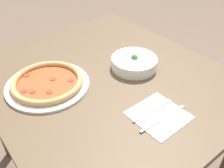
{
  "coord_description": "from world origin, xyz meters",
  "views": [
    {
      "loc": [
        0.76,
        -0.56,
        1.39
      ],
      "look_at": [
        0.09,
        -0.03,
        0.76
      ],
      "focal_mm": 40.0,
      "sensor_mm": 36.0,
      "label": 1
    }
  ],
  "objects_px": {
    "pizza": "(47,83)",
    "fork": "(152,111)",
    "bowl": "(134,62)",
    "knife": "(161,119)"
  },
  "relations": [
    {
      "from": "bowl",
      "to": "fork",
      "type": "xyz_separation_m",
      "value": [
        0.27,
        -0.15,
        -0.03
      ]
    },
    {
      "from": "pizza",
      "to": "fork",
      "type": "bearing_deg",
      "value": 31.13
    },
    {
      "from": "fork",
      "to": "pizza",
      "type": "bearing_deg",
      "value": 122.39
    },
    {
      "from": "pizza",
      "to": "fork",
      "type": "relative_size",
      "value": 1.82
    },
    {
      "from": "bowl",
      "to": "knife",
      "type": "relative_size",
      "value": 0.97
    },
    {
      "from": "bowl",
      "to": "pizza",
      "type": "bearing_deg",
      "value": -107.28
    },
    {
      "from": "bowl",
      "to": "knife",
      "type": "distance_m",
      "value": 0.36
    },
    {
      "from": "bowl",
      "to": "fork",
      "type": "distance_m",
      "value": 0.31
    },
    {
      "from": "bowl",
      "to": "fork",
      "type": "height_order",
      "value": "bowl"
    },
    {
      "from": "pizza",
      "to": "fork",
      "type": "distance_m",
      "value": 0.46
    }
  ]
}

